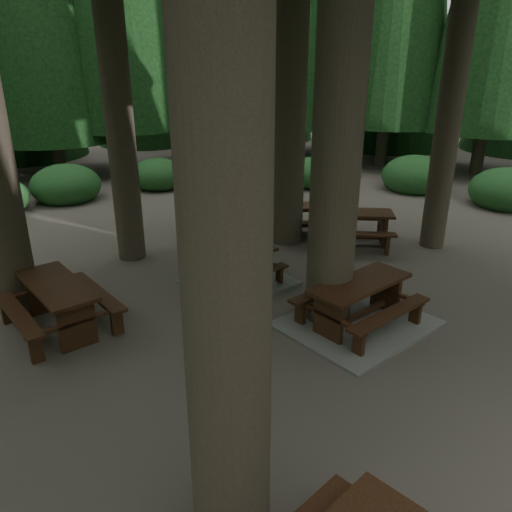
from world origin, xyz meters
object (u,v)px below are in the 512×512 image
picnic_table_c (239,273)px  picnic_table_d (352,223)px  picnic_table_b (58,299)px  picnic_table_f (309,214)px  picnic_table_a (358,310)px

picnic_table_c → picnic_table_d: 3.76m
picnic_table_b → picnic_table_c: bearing=-98.0°
picnic_table_b → picnic_table_d: bearing=-93.3°
picnic_table_c → picnic_table_f: (3.27, 2.11, 0.28)m
picnic_table_c → picnic_table_f: bearing=24.7°
picnic_table_c → picnic_table_d: picnic_table_d is taller
picnic_table_a → picnic_table_d: bearing=41.2°
picnic_table_a → picnic_table_b: bearing=141.1°
picnic_table_a → picnic_table_d: (2.63, 3.38, 0.27)m
picnic_table_a → picnic_table_b: size_ratio=1.26×
picnic_table_a → picnic_table_f: 5.25m
picnic_table_d → picnic_table_f: size_ratio=1.17×
picnic_table_a → picnic_table_f: picnic_table_a is taller
picnic_table_b → picnic_table_c: size_ratio=0.99×
picnic_table_a → picnic_table_b: picnic_table_b is taller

